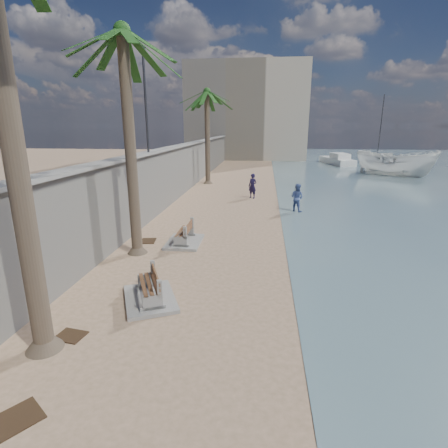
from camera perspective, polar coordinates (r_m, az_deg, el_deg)
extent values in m
plane|color=tan|center=(7.99, -2.40, -22.45)|extent=(140.00, 140.00, 0.00)
cube|color=gray|center=(27.12, -6.80, 8.83)|extent=(0.45, 70.00, 3.50)
cube|color=gray|center=(26.97, -6.93, 12.63)|extent=(0.80, 70.00, 0.12)
cube|color=#B7AA93|center=(58.32, 3.80, 17.68)|extent=(18.00, 12.00, 14.00)
cube|color=gray|center=(10.68, -11.99, -11.84)|extent=(2.12, 2.44, 0.11)
cube|color=gray|center=(15.36, -6.49, -2.91)|extent=(1.47, 2.13, 0.12)
cylinder|color=brown|center=(8.10, -31.13, 10.44)|extent=(0.44, 0.44, 9.00)
cylinder|color=brown|center=(13.73, -15.02, 11.46)|extent=(0.42, 0.42, 8.09)
cylinder|color=brown|center=(31.06, -2.71, 13.70)|extent=(0.44, 0.44, 7.73)
cylinder|color=#2D2D33|center=(9.78, -32.32, 12.64)|extent=(0.07, 0.07, 2.40)
cylinder|color=#2D2D33|center=(19.24, -12.67, 18.84)|extent=(0.12, 0.12, 5.00)
cylinder|color=#2D2D33|center=(19.55, -13.15, 26.16)|extent=(0.28, 0.28, 0.25)
imported|color=#181334|center=(24.81, 4.69, 6.50)|extent=(0.86, 0.79, 1.99)
imported|color=#4B5E9B|center=(21.26, 11.84, 4.49)|extent=(1.13, 1.08, 1.85)
imported|color=silver|center=(40.32, 26.14, 9.07)|extent=(4.36, 4.34, 3.59)
cube|color=silver|center=(60.32, 23.72, 9.93)|extent=(5.91, 6.88, 0.70)
cylinder|color=#2D2D33|center=(60.14, 24.23, 14.43)|extent=(0.12, 0.12, 9.02)
cube|color=#382616|center=(7.84, -31.11, -25.75)|extent=(1.06, 1.10, 0.03)
cube|color=#382616|center=(9.66, -23.76, -16.36)|extent=(0.74, 0.63, 0.03)
cube|color=#382616|center=(15.89, -12.28, -2.72)|extent=(0.73, 0.87, 0.03)
cube|color=#382616|center=(10.63, -12.98, -12.31)|extent=(0.47, 0.58, 0.03)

